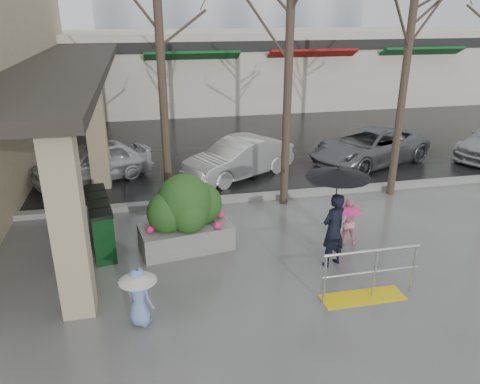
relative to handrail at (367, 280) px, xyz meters
name	(u,v)px	position (x,y,z in m)	size (l,w,h in m)	color
ground	(279,273)	(-1.36, 1.20, -0.38)	(120.00, 120.00, 0.00)	#51514F
street_asphalt	(181,94)	(-1.36, 23.20, -0.37)	(120.00, 36.00, 0.01)	black
curb	(239,198)	(-1.36, 5.20, -0.30)	(120.00, 0.30, 0.15)	gray
canopy_slab	(65,59)	(-6.16, 9.20, 3.25)	(2.80, 18.00, 0.25)	#2D2823
pillar_front	(68,224)	(-5.26, 0.70, 1.37)	(0.55, 0.55, 3.50)	tan
pillar_back	(96,131)	(-5.26, 7.20, 1.37)	(0.55, 0.55, 3.50)	tan
storefront_row	(222,69)	(0.64, 19.17, 1.64)	(34.00, 6.74, 4.00)	beige
handrail	(367,280)	(0.00, 0.00, 0.00)	(1.90, 0.50, 1.03)	yellow
tree_west	(158,11)	(-3.36, 4.80, 4.71)	(3.20, 3.20, 6.80)	#382B21
tree_midwest	(291,4)	(-0.16, 4.80, 4.86)	(3.20, 3.20, 7.00)	#382B21
tree_mideast	(412,20)	(3.14, 4.80, 4.48)	(3.20, 3.20, 6.50)	#382B21
woman	(335,205)	(-0.17, 1.30, 1.01)	(1.32, 1.32, 2.22)	black
child_pink	(347,218)	(0.54, 2.16, 0.26)	(0.63, 0.61, 1.11)	pink
child_blue	(139,291)	(-4.19, 0.09, 0.28)	(0.65, 0.65, 1.08)	#6F8DC6
planter	(185,214)	(-3.12, 2.71, 0.47)	(2.17, 1.33, 1.78)	gray
news_boxes	(100,222)	(-5.02, 3.24, 0.20)	(0.77, 2.12, 1.16)	#0B3414
car_a	(92,162)	(-5.54, 7.78, 0.25)	(1.49, 3.70, 1.26)	silver
car_b	(239,158)	(-0.96, 7.21, 0.25)	(1.33, 3.82, 1.26)	silver
car_c	(369,146)	(3.78, 7.61, 0.25)	(2.09, 4.53, 1.26)	slate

